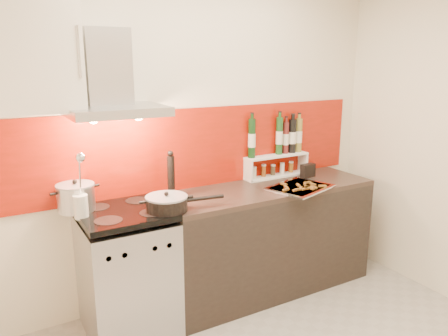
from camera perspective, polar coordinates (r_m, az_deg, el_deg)
back_wall at (r=3.48m, az=-3.70°, el=3.94°), size 3.40×0.02×2.60m
backsplash at (r=3.51m, az=-2.86°, el=2.70°), size 3.00×0.02×0.64m
range_stove at (r=3.24m, az=-12.43°, el=-13.23°), size 0.60×0.60×0.91m
counter at (r=3.73m, az=5.60°, el=-9.08°), size 1.80×0.60×0.90m
range_hood at (r=3.03m, az=-14.57°, el=10.47°), size 0.62×0.50×0.61m
upper_cabinet at (r=2.92m, az=-25.49°, el=13.55°), size 0.70×0.35×0.72m
stock_pot at (r=3.11m, az=-18.77°, el=-3.63°), size 0.25×0.25×0.22m
saute_pan at (r=2.99m, az=-7.37°, el=-4.55°), size 0.55×0.29×0.13m
utensil_jar at (r=2.96m, az=-18.20°, el=-3.86°), size 0.09×0.14×0.45m
pepper_mill at (r=3.26m, az=-6.94°, el=-0.92°), size 0.06×0.06×0.36m
step_shelf at (r=3.86m, az=7.13°, el=2.38°), size 0.61×0.17×0.53m
caddy_box at (r=3.90m, az=10.90°, el=-0.33°), size 0.14×0.07×0.12m
baking_tray at (r=3.53m, az=9.88°, el=-2.52°), size 0.58×0.51×0.03m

